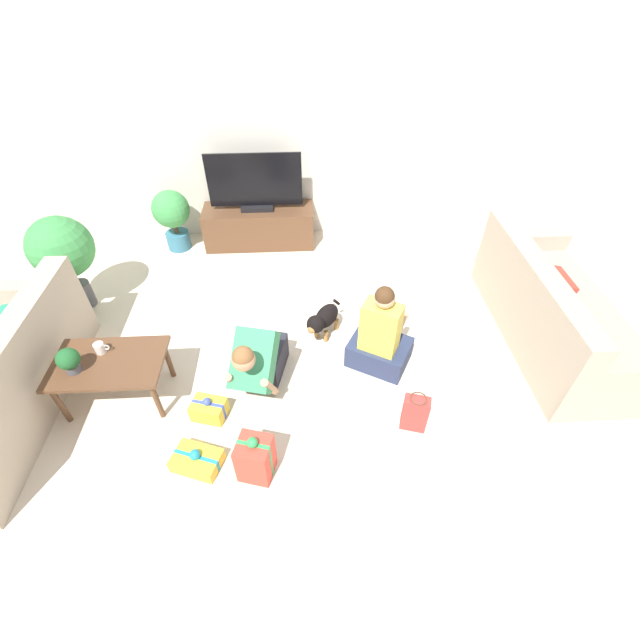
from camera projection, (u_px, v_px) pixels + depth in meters
ground_plane at (300, 384)px, 3.78m from camera, size 16.00×16.00×0.00m
wall_back at (292, 129)px, 4.84m from camera, size 8.40×0.06×2.60m
sofa_right at (552, 313)px, 4.03m from camera, size 0.89×2.00×0.84m
coffee_table at (110, 366)px, 3.41m from camera, size 0.87×0.55×0.45m
tv_console at (259, 226)px, 5.31m from camera, size 1.33×0.46×0.48m
tv at (255, 185)px, 4.95m from camera, size 1.09×0.20×0.67m
potted_plant_back_left at (172, 215)px, 5.09m from camera, size 0.44×0.44×0.75m
potted_plant_corner_left at (62, 250)px, 4.12m from camera, size 0.60×0.60×1.01m
person_kneeling at (259, 360)px, 3.54m from camera, size 0.48×0.81×0.76m
person_sitting at (380, 338)px, 3.75m from camera, size 0.65×0.62×0.90m
dog at (323, 319)px, 4.06m from camera, size 0.36×0.46×0.36m
gift_box_a at (255, 458)px, 3.05m from camera, size 0.29×0.28×0.42m
gift_box_b at (197, 460)px, 3.17m from camera, size 0.41×0.34×0.18m
gift_box_c at (209, 409)px, 3.48m from camera, size 0.31×0.26×0.22m
gift_bag_a at (415, 413)px, 3.34m from camera, size 0.22×0.16×0.36m
mug at (100, 348)px, 3.42m from camera, size 0.12×0.08×0.09m
tabletop_plant at (69, 360)px, 3.22m from camera, size 0.17×0.17×0.22m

